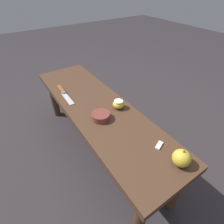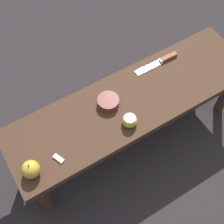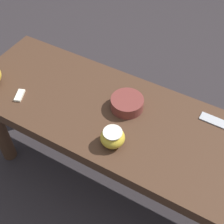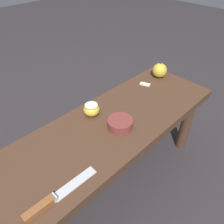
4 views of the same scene
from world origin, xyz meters
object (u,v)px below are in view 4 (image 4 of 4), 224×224
(knife, at_px, (51,200))
(apple_whole, at_px, (160,70))
(wooden_bench, at_px, (93,146))
(apple_cut, at_px, (92,110))
(bowl, at_px, (120,123))

(knife, relative_size, apple_whole, 2.81)
(knife, height_order, apple_whole, apple_whole)
(wooden_bench, xyz_separation_m, apple_whole, (0.56, 0.09, 0.10))
(apple_cut, distance_m, bowl, 0.15)
(apple_whole, bearing_deg, knife, -165.77)
(wooden_bench, xyz_separation_m, knife, (-0.26, -0.12, 0.07))
(wooden_bench, bearing_deg, apple_cut, 49.73)
(wooden_bench, bearing_deg, apple_whole, 8.95)
(knife, distance_m, apple_whole, 0.85)
(wooden_bench, bearing_deg, bowl, -19.82)
(wooden_bench, distance_m, apple_cut, 0.16)
(knife, bearing_deg, apple_cut, 33.42)
(bowl, bearing_deg, apple_whole, 16.13)
(apple_whole, height_order, bowl, apple_whole)
(apple_cut, xyz_separation_m, bowl, (0.03, -0.14, -0.01))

